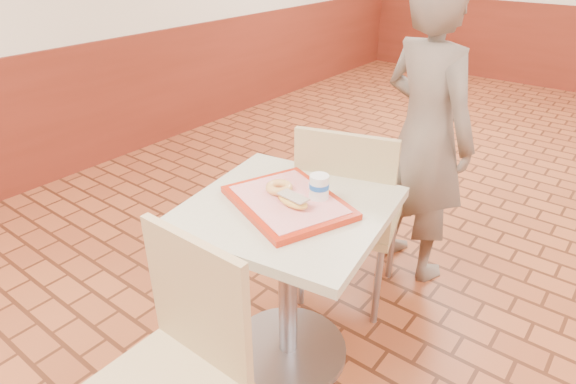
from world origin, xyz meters
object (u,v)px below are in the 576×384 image
Objects in this scene: ring_donut at (279,187)px; chair_main_front at (175,363)px; chair_main_back at (348,210)px; customer at (425,136)px; serving_tray at (288,202)px; main_table at (288,259)px; paper_cup at (319,186)px; long_john_donut at (293,201)px.

chair_main_front is at bearing -80.16° from ring_donut.
customer is at bearing -120.88° from chair_main_back.
serving_tray is at bearing -22.44° from ring_donut.
main_table is at bearing 94.52° from chair_main_front.
paper_cup is (0.04, 0.74, 0.35)m from chair_main_front.
chair_main_front is at bearing -85.49° from serving_tray.
serving_tray is 3.17× the size of long_john_donut.
serving_tray is 0.14m from paper_cup.
long_john_donut is 1.54× the size of paper_cup.
chair_main_back is at bearing 95.45° from long_john_donut.
customer reaches higher than serving_tray.
chair_main_back is at bearing 96.32° from customer.
chair_main_front reaches higher than serving_tray.
chair_main_back reaches higher than ring_donut.
paper_cup reaches higher than serving_tray.
chair_main_back is at bearing 90.31° from serving_tray.
long_john_donut is (0.05, -0.03, 0.04)m from serving_tray.
serving_tray is at bearing 73.35° from chair_main_back.
serving_tray is at bearing 0.00° from main_table.
paper_cup is at bearing 87.09° from chair_main_front.
main_table is at bearing 146.65° from long_john_donut.
chair_main_front is 2.01× the size of serving_tray.
long_john_donut is at bearing 90.53° from chair_main_front.
chair_main_back is 0.52m from paper_cup.
chair_main_back is 9.08× the size of ring_donut.
long_john_donut reaches higher than serving_tray.
chair_main_back is at bearing 90.31° from main_table.
main_table is 1.69× the size of serving_tray.
main_table is at bearing -137.42° from paper_cup.
customer is at bearing 78.74° from ring_donut.
serving_tray is at bearing -137.42° from paper_cup.
customer is 3.42× the size of serving_tray.
main_table is 8.23× the size of paper_cup.
customer reaches higher than ring_donut.
long_john_donut is at bearing -33.35° from serving_tray.
chair_main_back is 0.62× the size of customer.
chair_main_front is at bearing -89.47° from long_john_donut.
long_john_donut is at bearing -27.16° from ring_donut.
paper_cup reaches higher than long_john_donut.
main_table is 0.66m from chair_main_front.
customer is 14.75× the size of ring_donut.
serving_tray reaches higher than main_table.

